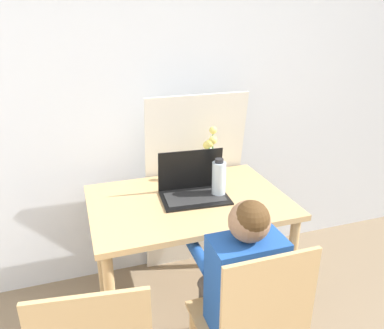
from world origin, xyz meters
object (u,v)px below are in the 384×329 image
(water_bottle, at_px, (219,178))
(person_seated, at_px, (240,277))
(laptop, at_px, (193,186))
(flower_vase, at_px, (210,159))

(water_bottle, bearing_deg, person_seated, -102.28)
(person_seated, height_order, water_bottle, person_seated)
(laptop, xyz_separation_m, water_bottle, (0.13, -0.04, 0.04))
(person_seated, distance_m, water_bottle, 0.59)
(laptop, bearing_deg, flower_vase, 50.37)
(laptop, distance_m, flower_vase, 0.25)
(laptop, height_order, flower_vase, flower_vase)
(laptop, xyz_separation_m, flower_vase, (0.16, 0.17, 0.08))
(person_seated, xyz_separation_m, laptop, (-0.02, 0.58, 0.18))
(flower_vase, xyz_separation_m, water_bottle, (-0.03, -0.21, -0.04))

